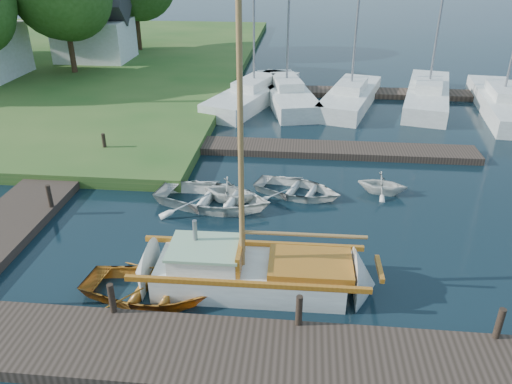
# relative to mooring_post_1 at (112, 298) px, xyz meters

# --- Properties ---
(ground) EXTENTS (160.00, 160.00, 0.00)m
(ground) POSITION_rel_mooring_post_1_xyz_m (3.00, 5.00, -0.70)
(ground) COLOR black
(ground) RESTS_ON ground
(near_dock) EXTENTS (18.00, 2.20, 0.30)m
(near_dock) POSITION_rel_mooring_post_1_xyz_m (3.00, -1.00, -0.55)
(near_dock) COLOR #2C231B
(near_dock) RESTS_ON ground
(left_dock) EXTENTS (2.20, 18.00, 0.30)m
(left_dock) POSITION_rel_mooring_post_1_xyz_m (-5.00, 7.00, -0.55)
(left_dock) COLOR #2C231B
(left_dock) RESTS_ON ground
(far_dock) EXTENTS (14.00, 1.60, 0.30)m
(far_dock) POSITION_rel_mooring_post_1_xyz_m (5.00, 11.50, -0.55)
(far_dock) COLOR #2C231B
(far_dock) RESTS_ON ground
(pontoon) EXTENTS (30.00, 1.60, 0.30)m
(pontoon) POSITION_rel_mooring_post_1_xyz_m (13.00, 21.00, -0.55)
(pontoon) COLOR #2C231B
(pontoon) RESTS_ON ground
(mooring_post_1) EXTENTS (0.16, 0.16, 0.80)m
(mooring_post_1) POSITION_rel_mooring_post_1_xyz_m (0.00, 0.00, 0.00)
(mooring_post_1) COLOR black
(mooring_post_1) RESTS_ON near_dock
(mooring_post_2) EXTENTS (0.16, 0.16, 0.80)m
(mooring_post_2) POSITION_rel_mooring_post_1_xyz_m (4.50, 0.00, 0.00)
(mooring_post_2) COLOR black
(mooring_post_2) RESTS_ON near_dock
(mooring_post_3) EXTENTS (0.16, 0.16, 0.80)m
(mooring_post_3) POSITION_rel_mooring_post_1_xyz_m (9.00, 0.00, 0.00)
(mooring_post_3) COLOR black
(mooring_post_3) RESTS_ON near_dock
(mooring_post_4) EXTENTS (0.16, 0.16, 0.80)m
(mooring_post_4) POSITION_rel_mooring_post_1_xyz_m (-4.00, 5.00, 0.00)
(mooring_post_4) COLOR black
(mooring_post_4) RESTS_ON left_dock
(mooring_post_5) EXTENTS (0.16, 0.16, 0.80)m
(mooring_post_5) POSITION_rel_mooring_post_1_xyz_m (-4.00, 10.00, 0.00)
(mooring_post_5) COLOR black
(mooring_post_5) RESTS_ON left_dock
(sailboat) EXTENTS (7.17, 2.08, 9.83)m
(sailboat) POSITION_rel_mooring_post_1_xyz_m (3.32, 1.75, -0.36)
(sailboat) COLOR beige
(sailboat) RESTS_ON ground
(dinghy) EXTENTS (3.85, 2.96, 0.74)m
(dinghy) POSITION_rel_mooring_post_1_xyz_m (0.57, 1.01, -0.33)
(dinghy) COLOR #894310
(dinghy) RESTS_ON ground
(tender_a) EXTENTS (4.63, 3.68, 0.86)m
(tender_a) POSITION_rel_mooring_post_1_xyz_m (1.38, 6.14, -0.27)
(tender_a) COLOR beige
(tender_a) RESTS_ON ground
(tender_b) EXTENTS (2.29, 2.08, 1.05)m
(tender_b) POSITION_rel_mooring_post_1_xyz_m (1.92, 6.51, -0.18)
(tender_b) COLOR beige
(tender_b) RESTS_ON ground
(tender_c) EXTENTS (3.75, 3.16, 0.66)m
(tender_c) POSITION_rel_mooring_post_1_xyz_m (4.31, 7.27, -0.37)
(tender_c) COLOR beige
(tender_c) RESTS_ON ground
(tender_d) EXTENTS (2.10, 1.91, 0.95)m
(tender_d) POSITION_rel_mooring_post_1_xyz_m (7.42, 7.72, -0.23)
(tender_d) COLOR beige
(tender_d) RESTS_ON ground
(marina_boat_0) EXTENTS (5.05, 9.04, 11.57)m
(marina_boat_0) POSITION_rel_mooring_post_1_xyz_m (1.52, 18.89, -0.13)
(marina_boat_0) COLOR beige
(marina_boat_0) RESTS_ON ground
(marina_boat_1) EXTENTS (4.12, 8.66, 10.97)m
(marina_boat_1) POSITION_rel_mooring_post_1_xyz_m (3.38, 19.18, -0.13)
(marina_boat_1) COLOR beige
(marina_boat_1) RESTS_ON ground
(marina_boat_2) EXTENTS (4.16, 7.86, 12.22)m
(marina_boat_2) POSITION_rel_mooring_post_1_xyz_m (7.01, 18.74, -0.11)
(marina_boat_2) COLOR beige
(marina_boat_2) RESTS_ON ground
(marina_boat_3) EXTENTS (4.22, 9.16, 10.72)m
(marina_boat_3) POSITION_rel_mooring_post_1_xyz_m (11.45, 19.66, -0.14)
(marina_boat_3) COLOR beige
(marina_boat_3) RESTS_ON ground
(marina_boat_4) EXTENTS (3.21, 9.37, 11.12)m
(marina_boat_4) POSITION_rel_mooring_post_1_xyz_m (15.12, 18.39, -0.13)
(marina_boat_4) COLOR beige
(marina_boat_4) RESTS_ON ground
(house_c) EXTENTS (5.25, 4.00, 5.28)m
(house_c) POSITION_rel_mooring_post_1_xyz_m (-11.00, 27.00, 1.88)
(house_c) COLOR silver
(house_c) RESTS_ON shore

